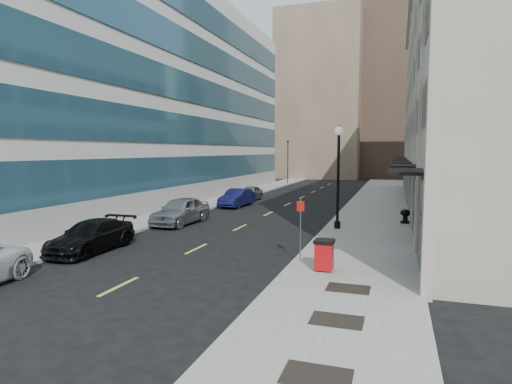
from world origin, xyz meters
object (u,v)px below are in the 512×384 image
Objects in this scene: traffic_signal at (288,143)px; trash_bin at (324,254)px; car_black_pickup at (91,236)px; sign_post at (300,220)px; urn_planter at (405,215)px; car_grey_sedan at (250,193)px; car_silver_sedan at (181,211)px; car_blue_sedan at (237,198)px; lamppost at (338,168)px.

trash_bin is at bearing -74.18° from traffic_signal.
sign_post is (9.70, 0.91, 1.11)m from car_black_pickup.
trash_bin is (11.99, -42.32, -4.93)m from traffic_signal.
car_black_pickup is 18.38m from urn_planter.
car_grey_sedan is (0.32, 21.79, -0.03)m from car_black_pickup.
sign_post reaches higher than car_grey_sedan.
car_silver_sedan reaches higher than urn_planter.
car_blue_sedan is at bearing -86.23° from car_grey_sedan.
car_grey_sedan is at bearing -85.98° from traffic_signal.
car_blue_sedan reaches higher than car_black_pickup.
car_silver_sedan reaches higher than car_black_pickup.
car_silver_sedan is 1.92× the size of sign_post.
traffic_signal reaches higher than car_grey_sedan.
lamppost is (9.45, -8.36, 2.96)m from car_blue_sedan.
traffic_signal is 1.40× the size of car_black_pickup.
sign_post reaches higher than car_silver_sedan.
lamppost is (10.19, 8.81, 2.98)m from car_black_pickup.
car_black_pickup is 0.98× the size of car_silver_sedan.
car_silver_sedan is at bearing 141.63° from trash_bin.
traffic_signal reaches higher than lamppost.
car_blue_sedan is 14.27m from urn_planter.
traffic_signal is 7.98× the size of urn_planter.
car_grey_sedan is 22.92m from sign_post.
car_grey_sedan is (-0.41, 4.63, -0.05)m from car_blue_sedan.
car_silver_sedan reaches higher than trash_bin.
traffic_signal is 1.73× the size of car_grey_sedan.
car_black_pickup is 1.10× the size of car_blue_sedan.
lamppost is 5.77m from urn_planter.
car_black_pickup is at bearing -176.01° from sign_post.
car_blue_sedan is at bearing 87.02° from car_black_pickup.
trash_bin is 12.61m from urn_planter.
car_grey_sedan is (1.42, -20.21, -5.03)m from traffic_signal.
lamppost is 6.91× the size of urn_planter.
trash_bin is at bearing -36.02° from car_silver_sedan.
sign_post reaches higher than trash_bin.
traffic_signal is at bearing 92.72° from car_grey_sedan.
car_silver_sedan is at bearing 86.87° from car_black_pickup.
car_black_pickup is 21.80m from car_grey_sedan.
car_silver_sedan is 10.26m from lamppost.
car_blue_sedan is 5.15× the size of urn_planter.
urn_planter is at bearing 67.24° from sign_post.
car_blue_sedan is (1.83, -24.83, -4.98)m from traffic_signal.
traffic_signal is 34.38m from car_silver_sedan.
car_silver_sedan is 4.26× the size of trash_bin.
car_grey_sedan reaches higher than trash_bin.
sign_post is (8.97, -16.25, 1.09)m from car_blue_sedan.
car_grey_sedan is 4.63× the size of urn_planter.
car_blue_sedan is 12.96m from lamppost.
car_silver_sedan is 11.76m from sign_post.
sign_post is at bearing -93.51° from lamppost.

